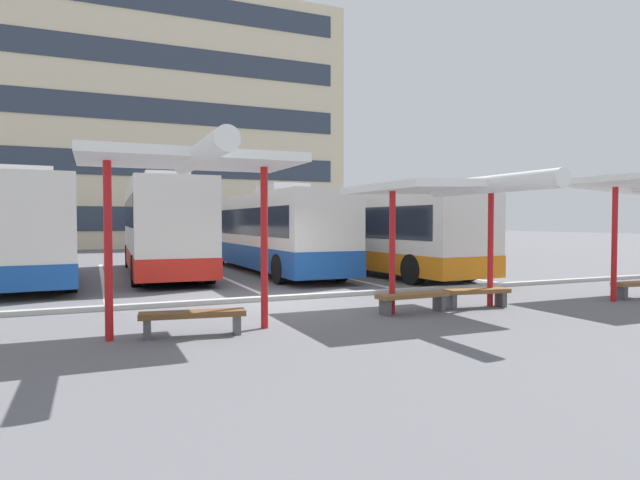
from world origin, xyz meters
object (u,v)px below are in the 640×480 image
waiting_shelter_2 (452,190)px  coach_bus_3 (370,233)px  coach_bus_0 (29,230)px  waiting_shelter_1 (192,164)px  coach_bus_2 (270,233)px  bench_3 (413,298)px  coach_bus_1 (163,228)px  bench_4 (476,294)px  bench_2 (193,317)px

waiting_shelter_2 → coach_bus_3: bearing=72.7°
coach_bus_0 → coach_bus_3: 12.45m
coach_bus_3 → waiting_shelter_1: (-8.76, -9.68, 1.47)m
coach_bus_2 → bench_3: size_ratio=6.61×
waiting_shelter_1 → waiting_shelter_2: size_ratio=0.81×
coach_bus_1 → waiting_shelter_1: bearing=-94.2°
waiting_shelter_1 → waiting_shelter_2: bearing=4.1°
coach_bus_3 → waiting_shelter_2: bearing=-107.3°
coach_bus_0 → bench_4: size_ratio=6.23×
coach_bus_2 → bench_2: 12.30m
waiting_shelter_1 → coach_bus_0: bearing=108.5°
coach_bus_2 → waiting_shelter_2: bearing=-85.5°
coach_bus_0 → bench_3: (8.61, -10.25, -1.42)m
bench_4 → bench_2: bearing=-175.3°
coach_bus_0 → bench_2: coach_bus_0 is taller
bench_2 → coach_bus_2: bearing=65.8°
coach_bus_3 → bench_4: 9.35m
bench_4 → bench_3: bearing=-179.0°
waiting_shelter_1 → bench_4: waiting_shelter_1 is taller
coach_bus_3 → waiting_shelter_2: size_ratio=2.41×
waiting_shelter_2 → waiting_shelter_1: bearing=-175.9°
bench_3 → bench_4: size_ratio=1.06×
coach_bus_0 → coach_bus_1: coach_bus_1 is taller
coach_bus_2 → coach_bus_0: bearing=-177.5°
coach_bus_3 → bench_4: (-1.98, -9.05, -1.27)m
coach_bus_3 → bench_3: 9.92m
coach_bus_1 → coach_bus_3: (7.90, -2.14, -0.19)m
coach_bus_1 → waiting_shelter_2: size_ratio=2.10×
bench_3 → coach_bus_1: bearing=110.1°
coach_bus_0 → coach_bus_1: 4.60m
coach_bus_2 → waiting_shelter_1: size_ratio=2.82×
coach_bus_1 → bench_2: size_ratio=5.65×
coach_bus_2 → bench_2: coach_bus_2 is taller
coach_bus_2 → bench_4: coach_bus_2 is taller
coach_bus_2 → bench_2: size_ratio=6.15×
bench_4 → coach_bus_2: bearing=99.4°
coach_bus_3 → bench_3: bearing=-112.6°
coach_bus_3 → coach_bus_0: bearing=174.6°
bench_3 → coach_bus_0: bearing=130.0°
coach_bus_1 → waiting_shelter_2: (5.01, -11.40, 0.99)m
coach_bus_1 → bench_2: coach_bus_1 is taller
coach_bus_2 → coach_bus_3: coach_bus_3 is taller
coach_bus_3 → coach_bus_2: bearing=157.6°
coach_bus_3 → bench_4: bearing=-102.4°
coach_bus_1 → coach_bus_3: coach_bus_1 is taller
waiting_shelter_2 → bench_4: 2.62m
coach_bus_2 → waiting_shelter_2: 10.90m
bench_3 → bench_4: 1.80m
waiting_shelter_1 → bench_2: (0.00, 0.06, -2.74)m
bench_2 → waiting_shelter_2: waiting_shelter_2 is taller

